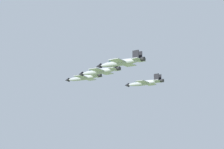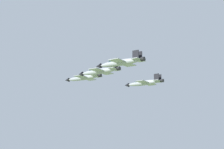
{
  "view_description": "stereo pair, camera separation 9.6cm",
  "coord_description": "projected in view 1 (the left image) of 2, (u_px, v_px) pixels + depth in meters",
  "views": [
    {
      "loc": [
        -49.82,
        183.46,
        86.28
      ],
      "look_at": [
        -29.58,
        -2.73,
        127.84
      ],
      "focal_mm": 79.61,
      "sensor_mm": 36.0,
      "label": 1
    },
    {
      "loc": [
        -49.92,
        183.45,
        86.28
      ],
      "look_at": [
        -29.58,
        -2.73,
        127.84
      ],
      "focal_mm": 79.61,
      "sensor_mm": 36.0,
      "label": 2
    }
  ],
  "objects": [
    {
      "name": "jet_lead",
      "position": [
        83.0,
        78.0,
        210.03
      ],
      "size": [
        17.58,
        11.81,
        3.99
      ],
      "rotation": [
        0.0,
        0.0,
        5.81
      ],
      "color": "#9EA3A8"
    },
    {
      "name": "jet_left_wingman",
      "position": [
        99.0,
        71.0,
        184.86
      ],
      "size": [
        17.55,
        11.81,
        3.99
      ],
      "rotation": [
        0.0,
        0.0,
        5.81
      ],
      "color": "#9EA3A8"
    },
    {
      "name": "jet_right_wingman",
      "position": [
        144.0,
        83.0,
        212.9
      ],
      "size": [
        17.83,
        12.02,
        4.07
      ],
      "rotation": [
        0.0,
        0.0,
        5.79
      ],
      "color": "#9EA3A8"
    },
    {
      "name": "jet_left_outer",
      "position": [
        121.0,
        62.0,
        159.71
      ],
      "size": [
        17.29,
        11.65,
        3.94
      ],
      "rotation": [
        0.0,
        0.0,
        5.8
      ],
      "color": "#9EA3A8"
    }
  ]
}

